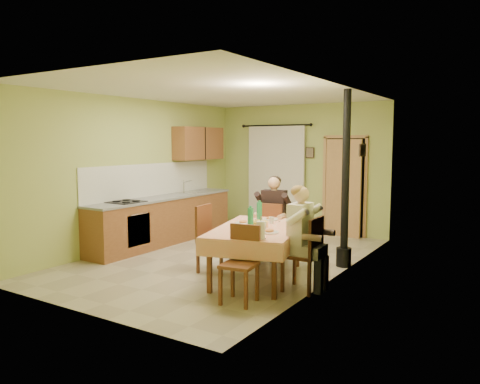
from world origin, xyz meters
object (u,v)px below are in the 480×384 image
Objects in this scene: chair_right at (303,269)px; man_right at (302,226)px; chair_far at (273,243)px; chair_left at (215,253)px; dining_table at (258,253)px; stove_flue at (345,203)px; man_far at (273,208)px; chair_near at (240,280)px.

man_right is at bearing 90.00° from chair_right.
chair_far is 1.68m from chair_right.
man_right reaches higher than chair_left.
stove_flue reaches higher than dining_table.
man_right is 0.50× the size of stove_flue.
chair_right is at bearing -27.02° from dining_table.
man_far is at bearing 40.24° from man_right.
chair_left is (-0.42, -1.11, 0.00)m from chair_far.
chair_left is (-1.54, 0.14, 0.00)m from chair_right.
chair_left is at bearing 166.98° from dining_table.
man_far is at bearing 152.60° from chair_left.
chair_near is 0.69× the size of man_far.
chair_left is at bearing -49.77° from chair_near.
stove_flue is at bearing 42.56° from dining_table.
stove_flue reaches higher than chair_near.
man_far reaches higher than chair_right.
chair_far is 0.35× the size of stove_flue.
chair_far is 1.39m from stove_flue.
chair_left is 2.20m from stove_flue.
chair_right is at bearing -57.33° from chair_far.
stove_flue is at bearing -109.46° from chair_near.
chair_near is (0.33, -1.02, -0.09)m from dining_table.
man_right is (1.10, -1.25, 0.59)m from chair_far.
chair_left is 1.33m from man_far.
man_far is 0.50× the size of stove_flue.
chair_near is at bearing -87.23° from dining_table.
chair_near is 2.49m from stove_flue.
stove_flue is at bearing 123.41° from chair_left.
chair_right is 0.72× the size of man_right.
chair_left is at bearing -120.12° from chair_far.
chair_right reaches higher than chair_far.
chair_near reaches higher than dining_table.
chair_left is 1.64m from man_right.
chair_left reaches higher than chair_right.
man_right is (1.53, -0.14, 0.59)m from chair_left.
man_right is (0.78, -0.17, 0.50)m from dining_table.
chair_far is 0.98× the size of chair_right.
chair_far is at bearing 91.79° from dining_table.
chair_right is at bearing 77.91° from chair_left.
chair_far is 0.96× the size of chair_left.
dining_table is 1.68m from stove_flue.
dining_table is at bearing -82.39° from chair_far.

